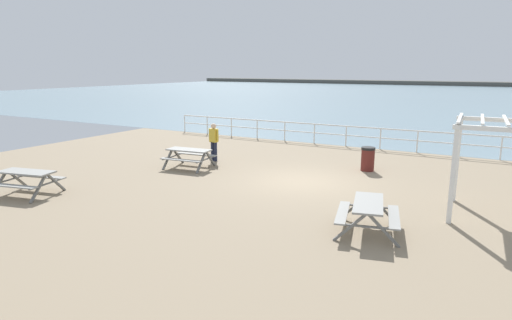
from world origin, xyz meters
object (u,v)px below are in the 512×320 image
picnic_table_near_right (27,177)px  picnic_table_mid_centre (368,210)px  visitor (214,140)px  picnic_table_near_left (189,154)px  lattice_pergola (503,146)px  litter_bin (368,159)px

picnic_table_near_right → picnic_table_mid_centre: (10.46, 2.14, 0.00)m
visitor → picnic_table_mid_centre: bearing=-115.6°
picnic_table_near_left → lattice_pergola: (11.05, -0.62, 1.41)m
litter_bin → picnic_table_near_right: bearing=-134.9°
picnic_table_near_left → lattice_pergola: bearing=-9.8°
picnic_table_near_right → picnic_table_mid_centre: 10.68m
picnic_table_mid_centre → visitor: (-8.16, 5.06, 0.36)m
visitor → lattice_pergola: (10.92, -2.21, 1.05)m
visitor → lattice_pergola: bearing=-95.3°
picnic_table_mid_centre → visitor: visitor is taller
visitor → litter_bin: size_ratio=1.75×
visitor → lattice_pergola: lattice_pergola is taller
picnic_table_near_left → picnic_table_mid_centre: size_ratio=0.93×
picnic_table_near_right → lattice_pergola: 14.20m
visitor → picnic_table_near_left: bearing=-178.3°
picnic_table_near_right → visitor: bearing=59.3°
lattice_pergola → litter_bin: bearing=138.3°
picnic_table_near_left → picnic_table_near_right: bearing=-117.8°
litter_bin → picnic_table_near_left: bearing=-154.6°
picnic_table_near_right → picnic_table_mid_centre: same height
picnic_table_near_left → lattice_pergola: 11.15m
lattice_pergola → picnic_table_mid_centre: bearing=-136.7°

